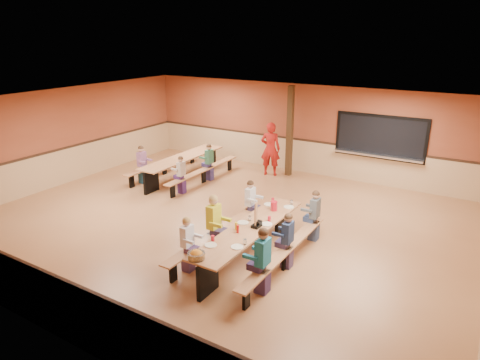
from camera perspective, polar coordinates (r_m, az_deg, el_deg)
The scene contains 23 objects.
ground at distance 11.02m, azimuth -2.47°, elevation -5.62°, with size 12.00×12.00×0.00m, color brown.
room_envelope at distance 10.75m, azimuth -2.52°, elevation -2.27°, with size 12.04×10.04×3.02m.
kitchen_pass_through at distance 13.95m, azimuth 18.16°, elevation 5.23°, with size 2.78×0.28×1.38m.
structural_post at distance 14.30m, azimuth 6.65°, elevation 6.43°, with size 0.18×0.18×3.00m, color #2F1F0F.
cafeteria_table_main at distance 9.11m, azimuth 1.34°, elevation -7.51°, with size 1.91×3.70×0.74m.
cafeteria_table_second at distance 14.22m, azimuth -7.59°, elevation 2.25°, with size 1.91×3.70×0.74m.
seated_child_white_left at distance 8.71m, azimuth -7.02°, elevation -8.56°, with size 0.35×0.29×1.17m, color white, non-canonical shape.
seated_adult_yellow at distance 9.34m, azimuth -3.50°, elevation -5.93°, with size 0.42×0.35×1.32m, color gold, non-canonical shape.
seated_child_grey_left at distance 10.59m, azimuth 1.37°, elevation -3.19°, with size 0.36×0.29×1.18m, color white, non-canonical shape.
seated_child_teal_right at distance 7.96m, azimuth 3.05°, elevation -10.77°, with size 0.41×0.33×1.29m, color #1C718D, non-canonical shape.
seated_child_navy_right at distance 8.82m, azimuth 6.35°, elevation -8.10°, with size 0.36×0.29×1.18m, color #1E2D4D, non-canonical shape.
seated_child_char_right at distance 10.03m, azimuth 9.92°, elevation -4.73°, with size 0.37×0.30×1.20m, color #4A5155, non-canonical shape.
seated_child_purple_sec at distance 13.99m, azimuth -12.92°, elevation 1.99°, with size 0.37×0.30×1.22m, color #824F74, non-canonical shape.
seated_child_green_sec at distance 13.97m, azimuth -4.12°, elevation 2.36°, with size 0.36×0.29×1.19m, color #30684B, non-canonical shape.
seated_child_tan_sec at distance 12.89m, azimuth -7.82°, elevation 0.66°, with size 0.33×0.27×1.14m, color tan, non-canonical shape.
standing_woman at distance 14.40m, azimuth 4.07°, elevation 4.16°, with size 0.66×0.43×1.81m, color #A11712.
punch_pitcher at distance 9.81m, azimuth 4.55°, elevation -3.46°, with size 0.16×0.16×0.22m, color red.
chip_bowl at distance 7.84m, azimuth -5.86°, elevation -9.91°, with size 0.32×0.32×0.15m, color orange, non-canonical shape.
napkin_dispenser at distance 9.01m, azimuth 2.51°, elevation -5.86°, with size 0.10×0.14×0.13m, color black.
condiment_mustard at distance 8.85m, azimuth -0.51°, elevation -6.18°, with size 0.06×0.06×0.17m, color yellow.
condiment_ketchup at distance 8.74m, azimuth -0.31°, elevation -6.54°, with size 0.06×0.06×0.17m, color #B2140F.
table_paddle at distance 8.94m, azimuth 2.13°, elevation -5.56°, with size 0.16×0.16×0.56m.
place_settings at distance 8.99m, azimuth 1.36°, elevation -5.98°, with size 0.65×3.30×0.11m, color beige, non-canonical shape.
Camera 1 is at (5.61, -8.30, 4.60)m, focal length 32.00 mm.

